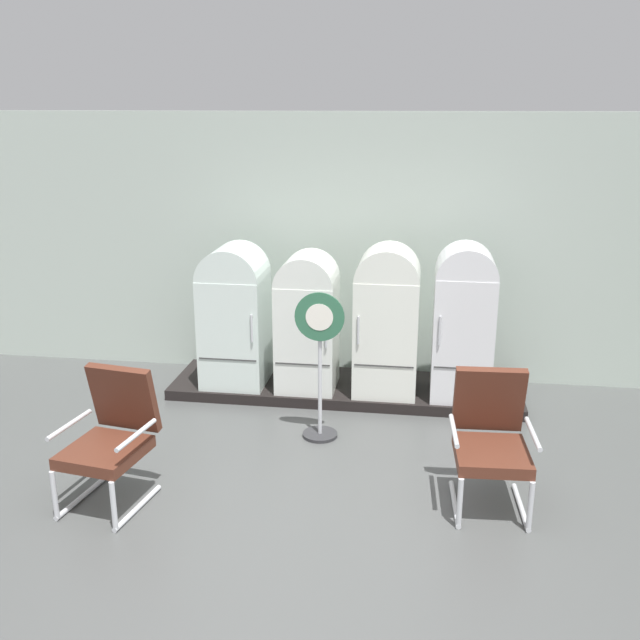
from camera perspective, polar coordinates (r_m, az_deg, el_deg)
ground at (r=4.97m, az=-2.18°, el=-19.59°), size 12.00×10.00×0.05m
back_wall at (r=7.76m, az=2.66°, el=5.85°), size 11.76×0.12×2.85m
display_plinth at (r=7.55m, az=2.02°, el=-5.44°), size 3.62×0.95×0.11m
refrigerator_0 at (r=7.38m, az=-6.83°, el=0.69°), size 0.64×0.67×1.46m
refrigerator_1 at (r=7.21m, az=-1.02°, el=0.19°), size 0.59×0.63×1.40m
refrigerator_2 at (r=7.11m, az=5.35°, el=0.32°), size 0.63×0.63×1.50m
refrigerator_3 at (r=7.10m, az=11.37°, el=0.20°), size 0.58×0.61×1.53m
armchair_left at (r=5.67m, az=-16.28°, el=-8.67°), size 0.68×0.79×1.03m
armchair_right at (r=5.56m, az=13.45°, el=-8.94°), size 0.63×0.74×1.03m
sign_stand at (r=6.37m, az=-0.02°, el=-4.03°), size 0.44×0.32×1.37m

